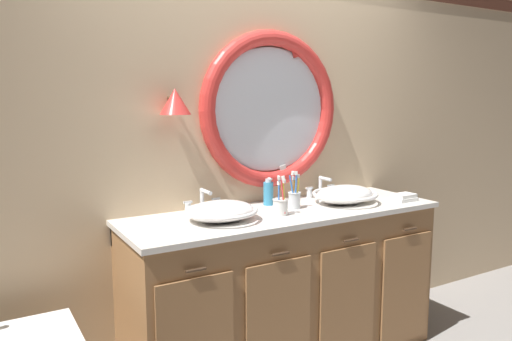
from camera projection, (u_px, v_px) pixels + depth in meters
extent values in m
cube|color=#D6B78E|center=(250.00, 141.00, 3.08)|extent=(6.40, 0.08, 2.60)
ellipsoid|color=silver|center=(271.00, 110.00, 3.07)|extent=(0.87, 0.02, 0.76)
torus|color=red|center=(271.00, 110.00, 3.06)|extent=(0.97, 0.10, 0.97)
cube|color=silver|center=(327.00, 114.00, 3.28)|extent=(0.05, 0.01, 0.05)
cube|color=red|center=(296.00, 54.00, 3.09)|extent=(0.05, 0.01, 0.05)
cube|color=red|center=(217.00, 76.00, 2.84)|extent=(0.05, 0.01, 0.05)
cube|color=silver|center=(218.00, 146.00, 2.90)|extent=(0.05, 0.01, 0.05)
cube|color=silver|center=(283.00, 169.00, 3.16)|extent=(0.05, 0.01, 0.05)
cylinder|color=#4C3823|center=(172.00, 98.00, 2.70)|extent=(0.02, 0.09, 0.02)
cone|color=red|center=(175.00, 101.00, 2.66)|extent=(0.17, 0.17, 0.14)
cube|color=olive|center=(284.00, 288.00, 2.95)|extent=(1.87, 0.58, 0.89)
cube|color=silver|center=(285.00, 213.00, 2.88)|extent=(1.91, 0.62, 0.03)
cube|color=silver|center=(260.00, 215.00, 3.13)|extent=(1.87, 0.02, 0.11)
cylinder|color=#422D1E|center=(196.00, 270.00, 2.28)|extent=(0.10, 0.01, 0.01)
cube|color=olive|center=(279.00, 324.00, 2.58)|extent=(0.39, 0.02, 0.68)
cylinder|color=#422D1E|center=(281.00, 254.00, 2.52)|extent=(0.10, 0.01, 0.01)
cube|color=olive|center=(348.00, 305.00, 2.82)|extent=(0.39, 0.02, 0.68)
cylinder|color=#422D1E|center=(351.00, 240.00, 2.75)|extent=(0.10, 0.01, 0.01)
cube|color=olive|center=(406.00, 289.00, 3.05)|extent=(0.39, 0.02, 0.68)
cylinder|color=#422D1E|center=(410.00, 229.00, 2.99)|extent=(0.10, 0.01, 0.01)
ellipsoid|color=white|center=(221.00, 211.00, 2.63)|extent=(0.37, 0.29, 0.10)
torus|color=white|center=(221.00, 210.00, 2.63)|extent=(0.39, 0.39, 0.02)
cylinder|color=silver|center=(221.00, 210.00, 2.63)|extent=(0.03, 0.03, 0.01)
ellipsoid|color=white|center=(345.00, 194.00, 3.06)|extent=(0.38, 0.28, 0.11)
torus|color=white|center=(345.00, 194.00, 3.06)|extent=(0.40, 0.40, 0.02)
cylinder|color=silver|center=(345.00, 194.00, 3.06)|extent=(0.03, 0.03, 0.01)
cylinder|color=silver|center=(202.00, 210.00, 2.85)|extent=(0.05, 0.05, 0.02)
cylinder|color=silver|center=(202.00, 199.00, 2.84)|extent=(0.02, 0.02, 0.10)
sphere|color=silver|center=(202.00, 190.00, 2.83)|extent=(0.03, 0.03, 0.03)
cylinder|color=silver|center=(206.00, 192.00, 2.78)|extent=(0.02, 0.12, 0.02)
cylinder|color=silver|center=(188.00, 208.00, 2.80)|extent=(0.04, 0.04, 0.06)
cylinder|color=silver|center=(216.00, 205.00, 2.89)|extent=(0.04, 0.04, 0.06)
cube|color=silver|center=(188.00, 202.00, 2.80)|extent=(0.05, 0.01, 0.01)
cube|color=silver|center=(216.00, 199.00, 2.88)|extent=(0.05, 0.01, 0.01)
cylinder|color=silver|center=(320.00, 195.00, 3.28)|extent=(0.05, 0.05, 0.02)
cylinder|color=silver|center=(320.00, 186.00, 3.27)|extent=(0.02, 0.02, 0.10)
sphere|color=silver|center=(321.00, 178.00, 3.26)|extent=(0.03, 0.03, 0.03)
cylinder|color=silver|center=(326.00, 179.00, 3.21)|extent=(0.02, 0.11, 0.02)
cylinder|color=silver|center=(309.00, 193.00, 3.23)|extent=(0.04, 0.04, 0.06)
cylinder|color=silver|center=(331.00, 191.00, 3.32)|extent=(0.04, 0.04, 0.06)
cube|color=silver|center=(309.00, 188.00, 3.22)|extent=(0.05, 0.01, 0.01)
cube|color=silver|center=(331.00, 186.00, 3.31)|extent=(0.05, 0.01, 0.01)
cylinder|color=white|center=(280.00, 207.00, 2.76)|extent=(0.08, 0.08, 0.09)
torus|color=white|center=(280.00, 200.00, 2.75)|extent=(0.09, 0.09, 0.01)
cylinder|color=yellow|center=(284.00, 198.00, 2.76)|extent=(0.03, 0.03, 0.17)
cube|color=white|center=(284.00, 181.00, 2.75)|extent=(0.02, 0.02, 0.03)
cylinder|color=orange|center=(279.00, 199.00, 2.76)|extent=(0.03, 0.02, 0.16)
cube|color=white|center=(279.00, 183.00, 2.75)|extent=(0.02, 0.02, 0.02)
cylinder|color=blue|center=(279.00, 197.00, 2.74)|extent=(0.03, 0.04, 0.19)
cube|color=white|center=(279.00, 178.00, 2.73)|extent=(0.02, 0.02, 0.03)
cylinder|color=#E0383D|center=(283.00, 197.00, 2.73)|extent=(0.01, 0.04, 0.19)
cube|color=white|center=(283.00, 178.00, 2.71)|extent=(0.02, 0.02, 0.02)
cylinder|color=silver|center=(294.00, 200.00, 2.92)|extent=(0.07, 0.07, 0.09)
torus|color=silver|center=(294.00, 193.00, 2.91)|extent=(0.08, 0.08, 0.01)
cylinder|color=yellow|center=(298.00, 192.00, 2.92)|extent=(0.02, 0.02, 0.17)
cube|color=white|center=(298.00, 176.00, 2.90)|extent=(0.02, 0.02, 0.02)
cylinder|color=orange|center=(293.00, 193.00, 2.92)|extent=(0.03, 0.01, 0.16)
cube|color=white|center=(293.00, 178.00, 2.91)|extent=(0.02, 0.02, 0.02)
cylinder|color=blue|center=(292.00, 191.00, 2.90)|extent=(0.04, 0.03, 0.19)
cube|color=white|center=(293.00, 173.00, 2.89)|extent=(0.02, 0.02, 0.03)
cylinder|color=blue|center=(296.00, 191.00, 2.90)|extent=(0.01, 0.01, 0.19)
cube|color=white|center=(296.00, 173.00, 2.89)|extent=(0.02, 0.02, 0.02)
cylinder|color=#388EBC|center=(268.00, 194.00, 3.01)|extent=(0.06, 0.06, 0.14)
cylinder|color=silver|center=(268.00, 181.00, 3.00)|extent=(0.04, 0.04, 0.02)
cylinder|color=silver|center=(270.00, 179.00, 2.98)|extent=(0.01, 0.04, 0.01)
cube|color=white|center=(404.00, 199.00, 3.13)|extent=(0.15, 0.10, 0.02)
cube|color=white|center=(404.00, 196.00, 3.13)|extent=(0.14, 0.10, 0.02)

